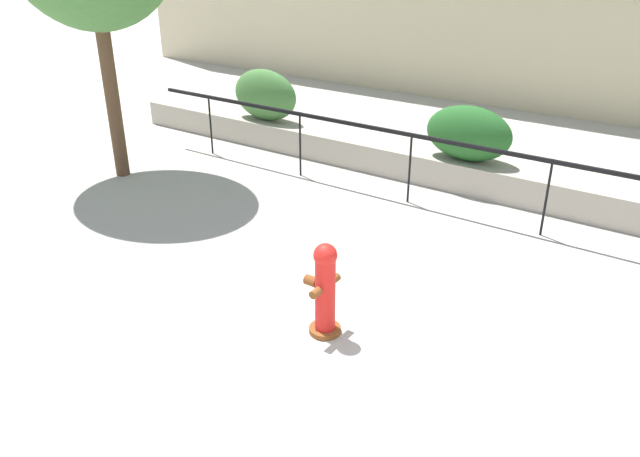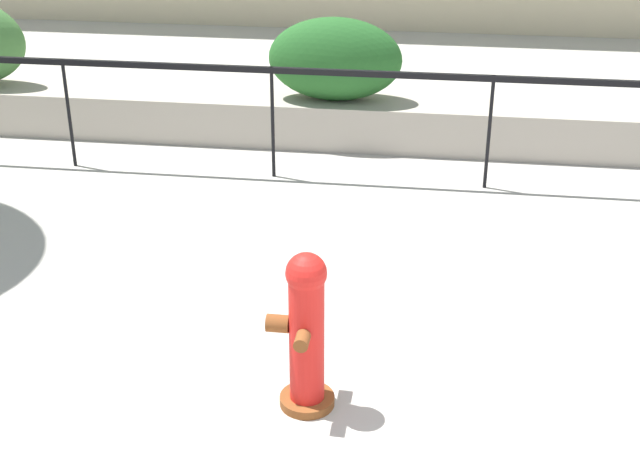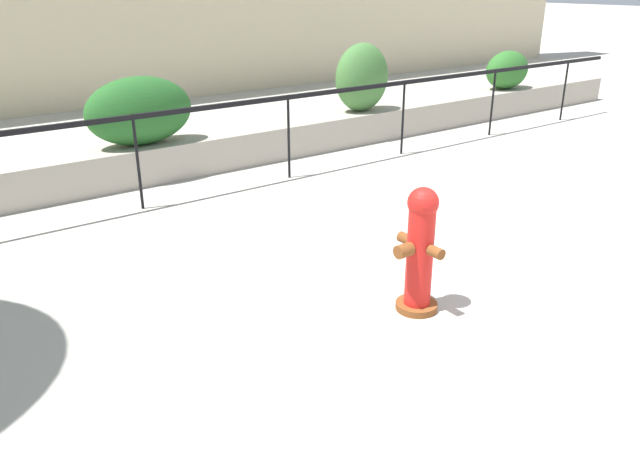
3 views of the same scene
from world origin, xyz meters
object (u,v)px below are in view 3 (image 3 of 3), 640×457
at_px(hedge_bush_3, 507,70).
at_px(hedge_bush_2, 362,77).
at_px(fire_hydrant, 420,249).
at_px(hedge_bush_1, 139,111).

bearing_deg(hedge_bush_3, hedge_bush_2, 180.00).
bearing_deg(fire_hydrant, hedge_bush_1, 95.01).
xyz_separation_m(hedge_bush_1, hedge_bush_3, (7.70, 0.00, -0.08)).
distance_m(hedge_bush_2, fire_hydrant, 5.97).
relative_size(hedge_bush_2, hedge_bush_3, 1.05).
bearing_deg(hedge_bush_1, fire_hydrant, -84.99).
distance_m(hedge_bush_3, fire_hydrant, 8.75).
height_order(hedge_bush_3, fire_hydrant, hedge_bush_3).
distance_m(hedge_bush_2, hedge_bush_3, 3.83).
xyz_separation_m(hedge_bush_2, hedge_bush_3, (3.83, 0.00, -0.18)).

